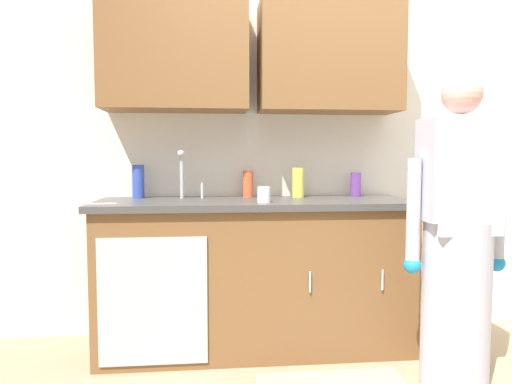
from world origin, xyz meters
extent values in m
cube|color=silver|center=(0.00, 1.05, 1.35)|extent=(4.80, 0.10, 2.70)
cube|color=brown|center=(-1.04, 0.83, 1.85)|extent=(0.91, 0.34, 0.70)
cube|color=brown|center=(-0.05, 0.83, 1.85)|extent=(0.91, 0.34, 0.70)
cube|color=brown|center=(-0.55, 0.70, 0.45)|extent=(1.90, 0.60, 0.90)
cube|color=#B7BABF|center=(-1.15, 0.39, 0.41)|extent=(0.60, 0.01, 0.72)
cylinder|color=silver|center=(-0.27, 0.39, 0.50)|extent=(0.01, 0.01, 0.12)
cylinder|color=silver|center=(0.16, 0.39, 0.50)|extent=(0.01, 0.01, 0.12)
cube|color=#474442|center=(-0.55, 0.70, 0.92)|extent=(1.96, 0.66, 0.04)
cube|color=#B7BABF|center=(-0.97, 0.70, 0.92)|extent=(0.50, 0.36, 0.03)
cylinder|color=#B7BABF|center=(-1.01, 0.85, 1.09)|extent=(0.02, 0.02, 0.30)
sphere|color=#B7BABF|center=(-1.01, 0.79, 1.23)|extent=(0.04, 0.04, 0.04)
cylinder|color=#B7BABF|center=(-0.88, 0.85, 0.99)|extent=(0.02, 0.02, 0.10)
cube|color=white|center=(0.43, 0.05, 0.03)|extent=(0.20, 0.26, 0.06)
cylinder|color=silver|center=(0.43, 0.07, 0.44)|extent=(0.34, 0.34, 0.88)
cube|color=silver|center=(0.43, 0.07, 1.14)|extent=(0.38, 0.22, 0.52)
sphere|color=#DF9F8E|center=(0.43, 0.07, 1.52)|extent=(0.20, 0.20, 0.20)
cube|color=white|center=(0.43, -0.05, 0.90)|extent=(0.32, 0.04, 0.16)
cylinder|color=silver|center=(0.20, 0.09, 0.93)|extent=(0.07, 0.07, 0.55)
sphere|color=#1E8CCC|center=(0.20, 0.09, 0.65)|extent=(0.09, 0.09, 0.09)
cylinder|color=silver|center=(0.66, 0.09, 0.93)|extent=(0.07, 0.07, 0.55)
sphere|color=#1E8CCC|center=(0.66, 0.09, 0.65)|extent=(0.09, 0.09, 0.09)
cylinder|color=#E05933|center=(-0.58, 0.91, 1.03)|extent=(0.07, 0.07, 0.18)
cylinder|color=#D8D14C|center=(-0.25, 0.86, 1.04)|extent=(0.08, 0.08, 0.20)
cylinder|color=#66388C|center=(0.16, 0.90, 1.02)|extent=(0.07, 0.07, 0.16)
cylinder|color=#334CB2|center=(-1.30, 0.90, 1.05)|extent=(0.08, 0.08, 0.22)
cylinder|color=white|center=(-0.52, 0.52, 0.99)|extent=(0.08, 0.08, 0.09)
cube|color=silver|center=(-1.48, 0.51, 0.94)|extent=(0.24, 0.04, 0.01)
camera|label=1|loc=(-0.83, -2.18, 1.20)|focal=32.71mm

